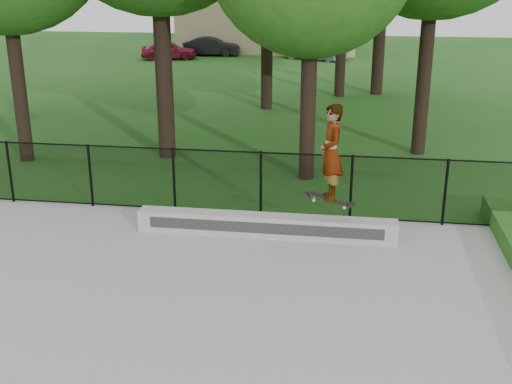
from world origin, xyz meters
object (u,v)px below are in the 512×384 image
car_a (168,50)px  car_b (211,46)px  skater_airborne (331,154)px  grind_ledge (266,226)px  car_c (315,49)px

car_a → car_b: 3.20m
skater_airborne → grind_ledge: bearing=167.0°
car_a → skater_airborne: 29.99m
car_c → car_b: bearing=106.3°
car_b → skater_airborne: 31.38m
grind_ledge → skater_airborne: 2.15m
car_a → car_b: bearing=-60.0°
car_a → car_c: 9.21m
grind_ledge → car_c: bearing=91.6°
car_b → car_c: (6.83, -0.83, 0.03)m
car_a → grind_ledge: bearing=-175.1°
grind_ledge → car_a: bearing=109.8°
car_a → skater_airborne: skater_airborne is taller
car_a → car_b: car_b is taller
car_b → skater_airborne: size_ratio=1.59×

